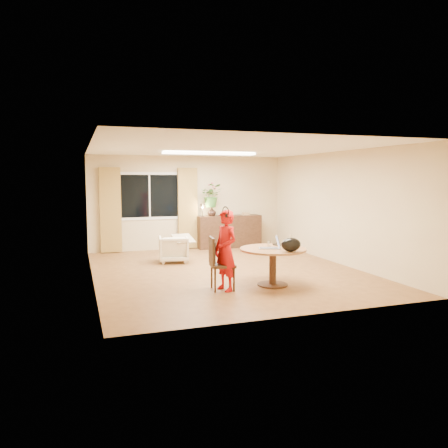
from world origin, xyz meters
The scene contains 24 objects.
floor centered at (0.00, 0.00, 0.00)m, with size 6.50×6.50×0.00m, color brown.
ceiling centered at (0.00, 0.00, 2.60)m, with size 6.50×6.50×0.00m, color white.
wall_back centered at (0.00, 3.25, 1.30)m, with size 5.50×5.50×0.00m, color tan.
wall_left centered at (-2.75, 0.00, 1.30)m, with size 6.50×6.50×0.00m, color tan.
wall_right centered at (2.75, 0.00, 1.30)m, with size 6.50×6.50×0.00m, color tan.
window centered at (-1.10, 3.23, 1.50)m, with size 1.70×0.03×1.30m.
curtain_left centered at (-2.15, 3.15, 1.15)m, with size 0.55×0.08×2.25m, color olive.
curtain_right centered at (-0.05, 3.15, 1.15)m, with size 0.55×0.08×2.25m, color olive.
ceiling_panel centered at (0.00, 1.20, 2.57)m, with size 2.20×0.35×0.05m, color white.
dining_table centered at (0.40, -1.47, 0.55)m, with size 1.22×1.22×0.70m.
dining_chair centered at (-0.59, -1.47, 0.47)m, with size 0.45×0.42×0.95m, color black, non-canonical shape.
child centered at (-0.55, -1.53, 0.72)m, with size 0.34×0.52×1.43m, color red.
laptop centered at (0.30, -1.49, 0.82)m, with size 0.38×0.26×0.26m, color #B7B7BC, non-canonical shape.
tumbler centered at (0.44, -1.23, 0.75)m, with size 0.07×0.07×0.11m, color white, non-canonical shape.
wine_glass centered at (0.85, -1.26, 0.80)m, with size 0.07×0.07×0.20m, color white, non-canonical shape.
pot_lid centered at (0.68, -1.14, 0.72)m, with size 0.24×0.24×0.04m, color white, non-canonical shape.
handbag centered at (0.54, -1.91, 0.82)m, with size 0.37×0.22×0.25m, color black, non-canonical shape.
armchair centered at (-0.86, 1.36, 0.31)m, with size 0.67×0.69×0.63m, color beige.
throw centered at (-0.64, 1.27, 0.64)m, with size 0.45×0.55×0.03m, color beige, non-canonical shape.
sideboard centered at (1.13, 3.01, 0.46)m, with size 1.84×0.45×0.92m, color black.
vase centered at (0.61, 3.01, 1.04)m, with size 0.24×0.24×0.25m, color black.
bouquet centered at (0.61, 3.01, 1.50)m, with size 0.59×0.51×0.66m, color #286D2C.
book_stack centered at (1.64, 3.01, 0.96)m, with size 0.20×0.15×0.08m, color #926D4A, non-canonical shape.
desk_lamp centered at (0.33, 2.96, 1.10)m, with size 0.15×0.15×0.37m, color black, non-canonical shape.
Camera 1 is at (-3.03, -8.70, 1.98)m, focal length 35.00 mm.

